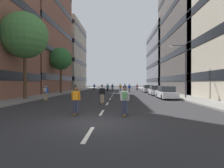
% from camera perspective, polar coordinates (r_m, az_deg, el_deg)
% --- Properties ---
extents(ground_plane, '(172.32, 172.32, 0.00)m').
position_cam_1_polar(ground_plane, '(37.58, 0.72, -2.59)').
color(ground_plane, '#28282B').
extents(sidewalk_left, '(3.18, 78.98, 0.14)m').
position_cam_1_polar(sidewalk_left, '(42.52, -12.12, -2.16)').
color(sidewalk_left, gray).
rests_on(sidewalk_left, ground_plane).
extents(sidewalk_right, '(3.18, 78.98, 0.14)m').
position_cam_1_polar(sidewalk_right, '(41.98, 14.05, -2.19)').
color(sidewalk_right, gray).
rests_on(sidewalk_right, ground_plane).
extents(lane_markings, '(0.16, 67.20, 0.01)m').
position_cam_1_polar(lane_markings, '(39.35, 0.80, -2.45)').
color(lane_markings, silver).
rests_on(lane_markings, ground_plane).
extents(building_left_mid, '(16.72, 17.88, 24.87)m').
position_cam_1_polar(building_left_mid, '(43.77, -26.58, 14.32)').
color(building_left_mid, brown).
rests_on(building_left_mid, ground_plane).
extents(building_left_far, '(16.72, 17.53, 20.69)m').
position_cam_1_polar(building_left_far, '(61.70, -17.22, 8.26)').
color(building_left_far, '#B2A893').
rests_on(building_left_far, ground_plane).
extents(building_right_mid, '(16.72, 22.38, 36.56)m').
position_cam_1_polar(building_right_mid, '(44.52, 28.80, 21.98)').
color(building_right_mid, '#4C4744').
rests_on(building_right_mid, ground_plane).
extents(building_right_far, '(16.72, 23.60, 18.43)m').
position_cam_1_polar(building_right_far, '(60.80, 20.17, 7.30)').
color(building_right_far, slate).
rests_on(building_right_far, ground_plane).
extents(parked_car_near, '(1.82, 4.40, 1.52)m').
position_cam_1_polar(parked_car_near, '(37.34, 11.14, -1.54)').
color(parked_car_near, '#B2B7BF').
rests_on(parked_car_near, ground_plane).
extents(parked_car_mid, '(1.82, 4.40, 1.52)m').
position_cam_1_polar(parked_car_mid, '(23.04, 16.59, -2.72)').
color(parked_car_mid, silver).
rests_on(parked_car_mid, ground_plane).
extents(parked_car_far, '(1.82, 4.40, 1.52)m').
position_cam_1_polar(parked_car_far, '(29.48, 13.46, -2.05)').
color(parked_car_far, silver).
rests_on(parked_car_far, ground_plane).
extents(street_tree_near, '(5.14, 5.14, 9.73)m').
position_cam_1_polar(street_tree_near, '(23.45, -25.59, 13.49)').
color(street_tree_near, '#4C3823').
rests_on(street_tree_near, sidewalk_left).
extents(street_tree_mid, '(4.03, 4.03, 8.19)m').
position_cam_1_polar(street_tree_mid, '(34.64, -15.71, 7.56)').
color(street_tree_mid, '#4C3823').
rests_on(street_tree_mid, sidewalk_left).
extents(streetlamp_right, '(2.13, 0.30, 6.50)m').
position_cam_1_polar(streetlamp_right, '(24.13, 21.22, 5.58)').
color(streetlamp_right, '#3F3F44').
rests_on(streetlamp_right, sidewalk_right).
extents(skater_0, '(0.54, 0.91, 1.78)m').
position_cam_1_polar(skater_0, '(21.51, -11.29, -2.09)').
color(skater_0, brown).
rests_on(skater_0, ground_plane).
extents(skater_1, '(0.57, 0.92, 1.78)m').
position_cam_1_polar(skater_1, '(42.52, -1.31, -0.92)').
color(skater_1, brown).
rests_on(skater_1, ground_plane).
extents(skater_2, '(0.57, 0.92, 1.78)m').
position_cam_1_polar(skater_2, '(46.38, -5.55, -0.81)').
color(skater_2, brown).
rests_on(skater_2, ground_plane).
extents(skater_3, '(0.56, 0.92, 1.78)m').
position_cam_1_polar(skater_3, '(16.91, -3.11, -2.85)').
color(skater_3, brown).
rests_on(skater_3, ground_plane).
extents(skater_4, '(0.56, 0.92, 1.78)m').
position_cam_1_polar(skater_4, '(42.76, 2.63, -0.91)').
color(skater_4, brown).
rests_on(skater_4, ground_plane).
extents(skater_5, '(0.54, 0.91, 1.78)m').
position_cam_1_polar(skater_5, '(45.85, 7.86, -0.79)').
color(skater_5, brown).
rests_on(skater_5, ground_plane).
extents(skater_6, '(0.55, 0.92, 1.78)m').
position_cam_1_polar(skater_6, '(26.46, 4.08, -1.63)').
color(skater_6, brown).
rests_on(skater_6, ground_plane).
extents(skater_7, '(0.54, 0.91, 1.78)m').
position_cam_1_polar(skater_7, '(11.25, -11.26, -4.47)').
color(skater_7, brown).
rests_on(skater_7, ground_plane).
extents(skater_8, '(0.54, 0.91, 1.78)m').
position_cam_1_polar(skater_8, '(43.59, 0.13, -0.85)').
color(skater_8, brown).
rests_on(skater_8, ground_plane).
extents(skater_9, '(0.56, 0.92, 1.78)m').
position_cam_1_polar(skater_9, '(36.66, 5.46, -1.12)').
color(skater_9, brown).
rests_on(skater_9, ground_plane).
extents(skater_10, '(0.56, 0.92, 1.78)m').
position_cam_1_polar(skater_10, '(20.65, -19.97, -2.21)').
color(skater_10, brown).
rests_on(skater_10, ground_plane).
extents(skater_11, '(0.56, 0.92, 1.78)m').
position_cam_1_polar(skater_11, '(39.95, -1.36, -0.96)').
color(skater_11, brown).
rests_on(skater_11, ground_plane).
extents(skater_12, '(0.55, 0.92, 1.78)m').
position_cam_1_polar(skater_12, '(10.71, 3.98, -4.55)').
color(skater_12, brown).
rests_on(skater_12, ground_plane).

